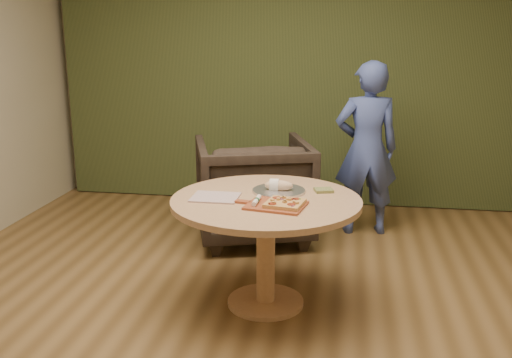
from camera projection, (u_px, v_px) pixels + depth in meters
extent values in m
cube|color=brown|center=(233.00, 337.00, 3.48)|extent=(5.00, 6.00, 0.02)
cube|color=#B9AD8C|center=(288.00, 69.00, 6.00)|extent=(5.00, 0.02, 2.80)
cube|color=#303B1A|center=(287.00, 70.00, 5.89)|extent=(4.80, 0.14, 2.78)
cylinder|color=tan|center=(266.00, 302.00, 3.88)|extent=(0.52, 0.52, 0.03)
cylinder|color=tan|center=(266.00, 255.00, 3.79)|extent=(0.12, 0.12, 0.68)
cylinder|color=tan|center=(266.00, 201.00, 3.70)|extent=(1.24, 1.24, 0.04)
cube|color=#964526|center=(276.00, 205.00, 3.52)|extent=(0.40, 0.34, 0.01)
cube|color=#964526|center=(243.00, 202.00, 3.59)|extent=(0.11, 0.07, 0.01)
cube|color=tan|center=(285.00, 203.00, 3.50)|extent=(0.26, 0.26, 0.02)
cylinder|color=maroon|center=(291.00, 204.00, 3.44)|extent=(0.05, 0.05, 0.00)
cylinder|color=maroon|center=(290.00, 199.00, 3.55)|extent=(0.05, 0.05, 0.00)
cylinder|color=maroon|center=(296.00, 199.00, 3.55)|extent=(0.04, 0.04, 0.00)
cylinder|color=maroon|center=(277.00, 198.00, 3.57)|extent=(0.05, 0.05, 0.00)
cylinder|color=maroon|center=(272.00, 204.00, 3.45)|extent=(0.05, 0.05, 0.00)
cube|color=tan|center=(273.00, 200.00, 3.50)|extent=(0.03, 0.03, 0.01)
cube|color=tan|center=(278.00, 199.00, 3.53)|extent=(0.02, 0.02, 0.01)
cube|color=tan|center=(287.00, 199.00, 3.52)|extent=(0.02, 0.02, 0.01)
cube|color=tan|center=(285.00, 202.00, 3.47)|extent=(0.03, 0.03, 0.01)
cube|color=tan|center=(297.00, 203.00, 3.45)|extent=(0.03, 0.03, 0.01)
cube|color=tan|center=(284.00, 197.00, 3.56)|extent=(0.03, 0.03, 0.01)
cube|color=tan|center=(283.00, 198.00, 3.56)|extent=(0.02, 0.02, 0.01)
cube|color=tan|center=(285.00, 202.00, 3.47)|extent=(0.02, 0.02, 0.01)
cube|color=tan|center=(295.00, 202.00, 3.47)|extent=(0.02, 0.02, 0.01)
cube|color=tan|center=(290.00, 199.00, 3.52)|extent=(0.02, 0.02, 0.01)
cube|color=tan|center=(274.00, 202.00, 3.46)|extent=(0.02, 0.02, 0.01)
cube|color=#2B6618|center=(297.00, 202.00, 3.48)|extent=(0.01, 0.01, 0.00)
cube|color=#2B6618|center=(293.00, 199.00, 3.55)|extent=(0.01, 0.01, 0.00)
cube|color=#2B6618|center=(270.00, 204.00, 3.45)|extent=(0.01, 0.01, 0.00)
cube|color=#2B6618|center=(280.00, 197.00, 3.59)|extent=(0.01, 0.01, 0.00)
cube|color=#2B6618|center=(274.00, 200.00, 3.52)|extent=(0.01, 0.01, 0.00)
cube|color=#2B6618|center=(285.00, 197.00, 3.58)|extent=(0.01, 0.01, 0.00)
cube|color=#2B6618|center=(274.00, 200.00, 3.52)|extent=(0.01, 0.01, 0.00)
cube|color=#2B6618|center=(300.00, 199.00, 3.55)|extent=(0.01, 0.01, 0.00)
cube|color=#2B6618|center=(279.00, 197.00, 3.58)|extent=(0.01, 0.01, 0.00)
cube|color=#86406A|center=(293.00, 206.00, 3.40)|extent=(0.02, 0.03, 0.00)
cube|color=#86406A|center=(281.00, 199.00, 3.54)|extent=(0.02, 0.03, 0.00)
cube|color=#86406A|center=(294.00, 199.00, 3.53)|extent=(0.03, 0.02, 0.00)
cube|color=#86406A|center=(269.00, 204.00, 3.44)|extent=(0.01, 0.03, 0.00)
cube|color=#86406A|center=(282.00, 199.00, 3.54)|extent=(0.03, 0.01, 0.00)
cylinder|color=beige|center=(256.00, 200.00, 3.54)|extent=(0.04, 0.17, 0.03)
cylinder|color=#194C26|center=(256.00, 200.00, 3.54)|extent=(0.03, 0.03, 0.03)
cube|color=silver|center=(259.00, 196.00, 3.63)|extent=(0.02, 0.04, 0.00)
cube|color=silver|center=(215.00, 197.00, 3.70)|extent=(0.30, 0.25, 0.01)
cylinder|color=silver|center=(279.00, 191.00, 3.84)|extent=(0.35, 0.35, 0.01)
cylinder|color=silver|center=(279.00, 190.00, 3.84)|extent=(0.36, 0.36, 0.02)
ellipsoid|color=#DBB586|center=(279.00, 185.00, 3.83)|extent=(0.19, 0.08, 0.07)
cylinder|color=beige|center=(274.00, 185.00, 3.84)|extent=(0.06, 0.09, 0.09)
cube|color=#535A28|center=(324.00, 190.00, 3.84)|extent=(0.14, 0.13, 0.02)
imported|color=black|center=(253.00, 184.00, 5.01)|extent=(1.18, 1.14, 0.99)
imported|color=#405194|center=(367.00, 149.00, 5.07)|extent=(0.63, 0.47, 1.56)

